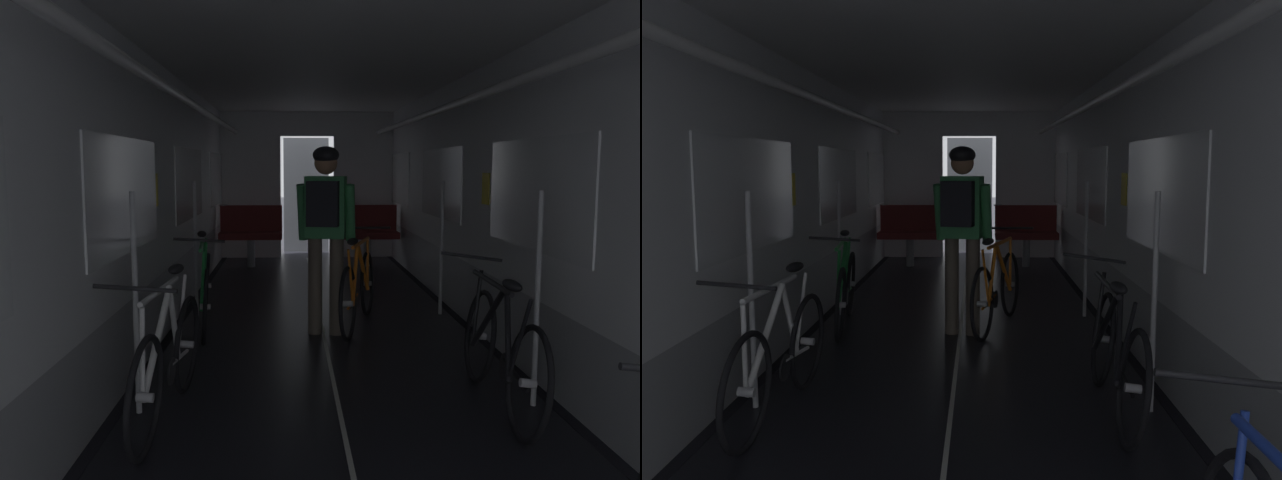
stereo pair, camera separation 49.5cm
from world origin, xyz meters
TOP-DOWN VIEW (x-y plane):
  - train_car_shell at (-0.00, 3.60)m, footprint 3.14×12.34m
  - bench_seat_far_left at (-0.90, 8.07)m, footprint 0.98×0.51m
  - bench_seat_far_right at (0.90, 8.07)m, footprint 0.98×0.51m
  - bicycle_green at (-1.11, 4.18)m, footprint 0.44×1.69m
  - bicycle_black at (1.04, 2.08)m, footprint 0.44×1.69m
  - bicycle_white at (-1.05, 1.97)m, footprint 0.44×1.69m
  - person_cyclist_aisle at (0.02, 3.94)m, footprint 0.56×0.44m
  - bicycle_orange_in_aisle at (0.35, 4.20)m, footprint 0.64×1.64m

SIDE VIEW (x-z plane):
  - bicycle_black at x=1.04m, z-range -0.10..0.86m
  - bicycle_green at x=-1.11m, z-range -0.09..0.86m
  - bicycle_white at x=-1.05m, z-range -0.09..0.86m
  - bicycle_orange_in_aisle at x=0.35m, z-range -0.09..0.85m
  - bench_seat_far_left at x=-0.90m, z-range 0.09..1.04m
  - bench_seat_far_right at x=0.90m, z-range 0.09..1.04m
  - person_cyclist_aisle at x=0.02m, z-range 0.21..1.94m
  - train_car_shell at x=0.00m, z-range 0.41..2.98m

